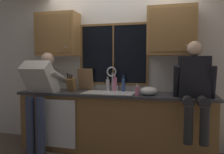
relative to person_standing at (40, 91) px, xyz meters
name	(u,v)px	position (x,y,z in m)	size (l,w,h in m)	color
back_wall	(119,69)	(1.10, 0.67, 0.32)	(5.36, 0.12, 2.55)	silver
window_glass	(113,54)	(1.02, 0.60, 0.57)	(1.10, 0.02, 0.95)	black
window_frame_top	(113,24)	(1.02, 0.59, 1.06)	(1.17, 0.02, 0.04)	brown
window_frame_bottom	(113,84)	(1.02, 0.59, 0.07)	(1.17, 0.02, 0.04)	brown
window_frame_left	(82,55)	(0.45, 0.59, 0.57)	(0.04, 0.02, 0.95)	brown
window_frame_right	(148,54)	(1.59, 0.59, 0.57)	(0.04, 0.02, 0.95)	brown
window_mullion_center	(113,54)	(1.02, 0.59, 0.57)	(0.02, 0.02, 0.95)	brown
lower_cabinet_run	(114,123)	(1.10, 0.32, -0.52)	(2.96, 0.58, 0.88)	olive
countertop	(114,94)	(1.10, 0.30, -0.06)	(3.02, 0.62, 0.04)	#38383D
dishwasher_front	(57,123)	(0.28, 0.00, -0.50)	(0.60, 0.02, 0.74)	white
upper_cabinet_left	(58,35)	(0.09, 0.44, 0.90)	(0.71, 0.36, 0.72)	#9E703D
upper_cabinet_right	(172,31)	(1.95, 0.44, 0.90)	(0.71, 0.36, 0.72)	#9E703D
sink	(109,99)	(1.02, 0.31, -0.14)	(0.80, 0.46, 0.21)	silver
faucet	(112,76)	(1.03, 0.49, 0.22)	(0.18, 0.09, 0.40)	silver
person_standing	(40,91)	(0.00, 0.00, 0.00)	(0.53, 0.69, 1.55)	#384260
person_sitting_on_counter	(195,85)	(2.26, 0.04, 0.15)	(0.54, 0.61, 1.26)	#262628
knife_block	(71,85)	(0.38, 0.31, 0.07)	(0.12, 0.18, 0.32)	brown
cutting_board	(86,79)	(0.55, 0.52, 0.14)	(0.27, 0.02, 0.37)	#997047
mixing_bowl	(149,91)	(1.65, 0.20, 0.02)	(0.26, 0.26, 0.13)	silver
soap_dispenser	(137,91)	(1.49, 0.14, 0.03)	(0.06, 0.07, 0.17)	pink
bottle_green_glass	(123,85)	(1.21, 0.49, 0.08)	(0.05, 0.05, 0.27)	#334C8C
bottle_tall_clear	(108,85)	(0.94, 0.52, 0.06)	(0.06, 0.06, 0.25)	#B7B7BC
bottle_amber_small	(115,84)	(1.06, 0.53, 0.08)	(0.07, 0.07, 0.29)	pink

